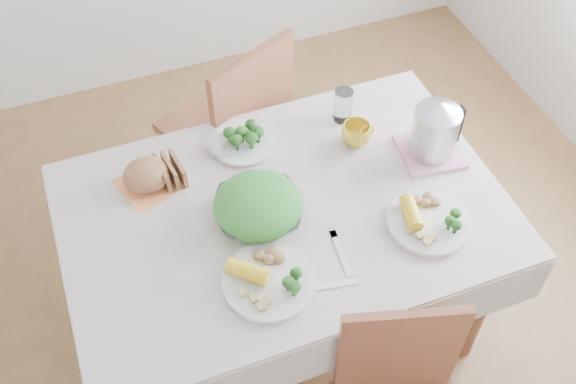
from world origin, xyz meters
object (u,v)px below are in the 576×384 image
object	(u,v)px
dining_table	(285,272)
salad_bowl	(258,211)
dinner_plate_left	(269,282)
dinner_plate_right	(428,222)
electric_kettle	(435,130)
chair_far	(224,128)
yellow_mug	(356,134)

from	to	relation	value
dining_table	salad_bowl	world-z (taller)	salad_bowl
dining_table	dinner_plate_left	xyz separation A→B (m)	(-0.15, -0.26, 0.40)
dining_table	dinner_plate_right	size ratio (longest dim) A/B	4.99
salad_bowl	electric_kettle	world-z (taller)	electric_kettle
dining_table	chair_far	xyz separation A→B (m)	(-0.00, 0.75, 0.09)
dining_table	yellow_mug	size ratio (longest dim) A/B	12.89
dinner_plate_left	chair_far	bearing A→B (deg)	81.64
dining_table	salad_bowl	distance (m)	0.43
dining_table	dinner_plate_left	world-z (taller)	dinner_plate_left
dining_table	dinner_plate_right	xyz separation A→B (m)	(0.42, -0.23, 0.40)
yellow_mug	chair_far	bearing A→B (deg)	123.84
dinner_plate_left	electric_kettle	distance (m)	0.82
salad_bowl	dinner_plate_left	distance (m)	0.27
dinner_plate_right	electric_kettle	xyz separation A→B (m)	(0.17, 0.29, 0.11)
chair_far	dinner_plate_right	bearing A→B (deg)	88.77
dinner_plate_left	yellow_mug	size ratio (longest dim) A/B	2.71
dinner_plate_left	electric_kettle	world-z (taller)	electric_kettle
dinner_plate_left	yellow_mug	xyz separation A→B (m)	(0.51, 0.47, 0.03)
yellow_mug	dinner_plate_right	bearing A→B (deg)	-81.55
dinner_plate_left	dinner_plate_right	xyz separation A→B (m)	(0.58, 0.03, 0.00)
dinner_plate_left	dinner_plate_right	bearing A→B (deg)	3.04
dinner_plate_right	electric_kettle	world-z (taller)	electric_kettle
dinner_plate_right	yellow_mug	bearing A→B (deg)	98.45
dining_table	dinner_plate_left	bearing A→B (deg)	-119.95
dinner_plate_right	dinner_plate_left	bearing A→B (deg)	-176.96
chair_far	dinner_plate_left	xyz separation A→B (m)	(-0.15, -1.01, 0.31)
dinner_plate_left	yellow_mug	bearing A→B (deg)	42.60
chair_far	electric_kettle	distance (m)	1.00
salad_bowl	dinner_plate_right	world-z (taller)	salad_bowl
electric_kettle	chair_far	bearing A→B (deg)	129.47
salad_bowl	dinner_plate_left	world-z (taller)	salad_bowl
electric_kettle	yellow_mug	bearing A→B (deg)	145.75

